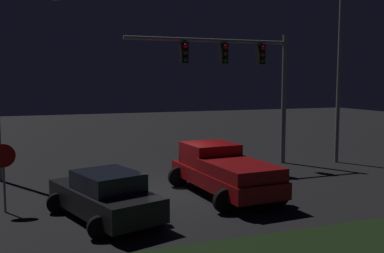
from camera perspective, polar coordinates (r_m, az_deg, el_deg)
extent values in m
plane|color=black|center=(17.56, -1.89, -7.98)|extent=(80.00, 80.00, 0.00)
cube|color=maroon|center=(16.37, 4.21, -6.59)|extent=(2.36, 5.52, 0.55)
cube|color=maroon|center=(17.27, 2.33, -3.55)|extent=(1.97, 2.02, 0.85)
cube|color=black|center=(17.25, 2.33, -3.14)|extent=(1.86, 1.64, 0.51)
cube|color=maroon|center=(15.35, 6.16, -5.55)|extent=(2.12, 3.15, 0.45)
cylinder|color=black|center=(17.71, -1.79, -6.53)|extent=(0.80, 0.22, 0.80)
cylinder|color=black|center=(18.58, 4.11, -5.94)|extent=(0.80, 0.22, 0.80)
cylinder|color=black|center=(14.31, 4.31, -9.59)|extent=(0.80, 0.22, 0.80)
cylinder|color=black|center=(15.37, 11.14, -8.58)|extent=(0.80, 0.22, 0.80)
cube|color=black|center=(13.93, -11.26, -9.23)|extent=(3.04, 4.74, 0.70)
cube|color=black|center=(13.56, -10.83, -6.91)|extent=(2.13, 2.39, 0.55)
cylinder|color=black|center=(14.97, -17.05, -9.45)|extent=(0.64, 0.22, 0.64)
cylinder|color=black|center=(15.69, -10.71, -8.57)|extent=(0.64, 0.22, 0.64)
cylinder|color=black|center=(12.34, -11.91, -12.66)|extent=(0.64, 0.22, 0.64)
cylinder|color=black|center=(13.20, -4.59, -11.29)|extent=(0.64, 0.22, 0.64)
cylinder|color=slate|center=(22.95, 11.78, 3.40)|extent=(0.24, 0.24, 6.50)
cylinder|color=slate|center=(21.10, 2.31, 11.05)|extent=(8.20, 0.18, 0.18)
cube|color=black|center=(22.25, 8.81, 9.18)|extent=(0.32, 0.44, 0.95)
sphere|color=red|center=(22.06, 9.12, 9.98)|extent=(0.22, 0.22, 0.22)
sphere|color=#59380A|center=(22.05, 9.11, 9.20)|extent=(0.22, 0.22, 0.22)
sphere|color=#0C4719|center=(22.03, 9.10, 8.43)|extent=(0.22, 0.22, 0.22)
cube|color=black|center=(21.34, 4.06, 9.37)|extent=(0.32, 0.44, 0.95)
sphere|color=red|center=(21.15, 4.33, 10.22)|extent=(0.22, 0.22, 0.22)
sphere|color=#59380A|center=(21.13, 4.33, 9.40)|extent=(0.22, 0.22, 0.22)
sphere|color=#0C4719|center=(21.12, 4.32, 8.59)|extent=(0.22, 0.22, 0.22)
cube|color=black|center=(20.59, -1.07, 9.51)|extent=(0.32, 0.44, 0.95)
sphere|color=red|center=(20.39, -0.86, 10.39)|extent=(0.22, 0.22, 0.22)
sphere|color=#59380A|center=(20.37, -0.85, 9.55)|extent=(0.22, 0.22, 0.22)
sphere|color=#0C4719|center=(20.36, -0.85, 8.70)|extent=(0.22, 0.22, 0.22)
cylinder|color=slate|center=(23.82, 18.44, 6.06)|extent=(0.20, 0.20, 8.78)
cylinder|color=slate|center=(15.45, -23.11, -6.22)|extent=(0.07, 0.07, 2.20)
cylinder|color=#B20C0F|center=(15.28, -23.23, -3.49)|extent=(0.76, 0.03, 0.76)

